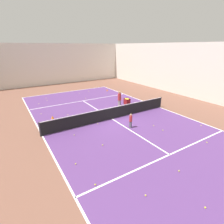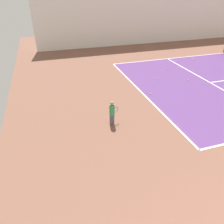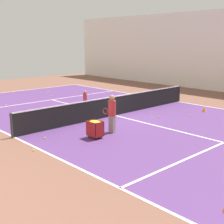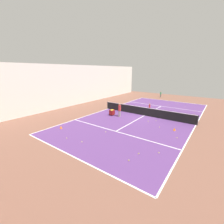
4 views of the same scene
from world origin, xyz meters
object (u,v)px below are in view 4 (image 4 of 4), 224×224
(child_midcourt, at_px, (150,107))
(training_cone_0, at_px, (61,127))
(ball_cart, at_px, (112,111))
(player_near_baseline, at_px, (161,94))
(coach_at_net, at_px, (120,109))
(training_cone_1, at_px, (174,129))
(tennis_net, at_px, (145,111))

(child_midcourt, distance_m, training_cone_0, 11.76)
(child_midcourt, bearing_deg, training_cone_0, -30.46)
(child_midcourt, bearing_deg, ball_cart, -42.41)
(player_near_baseline, distance_m, ball_cart, 16.34)
(player_near_baseline, xyz_separation_m, coach_at_net, (-0.55, 16.22, 0.24))
(coach_at_net, distance_m, training_cone_1, 6.59)
(coach_at_net, height_order, child_midcourt, coach_at_net)
(child_midcourt, relative_size, training_cone_0, 4.17)
(tennis_net, relative_size, player_near_baseline, 9.46)
(tennis_net, relative_size, training_cone_1, 45.79)
(coach_at_net, xyz_separation_m, ball_cart, (1.04, 0.11, -0.43))
(coach_at_net, height_order, ball_cart, coach_at_net)
(player_near_baseline, distance_m, coach_at_net, 16.23)
(player_near_baseline, xyz_separation_m, ball_cart, (0.48, 16.33, -0.19))
(coach_at_net, xyz_separation_m, training_cone_0, (2.42, 6.53, -0.81))
(coach_at_net, bearing_deg, training_cone_1, -100.97)
(player_near_baseline, height_order, coach_at_net, coach_at_net)
(child_midcourt, xyz_separation_m, training_cone_0, (4.39, 10.90, -0.51))
(ball_cart, bearing_deg, coach_at_net, -173.93)
(player_near_baseline, xyz_separation_m, training_cone_1, (-7.07, 16.79, -0.57))
(child_midcourt, distance_m, training_cone_1, 6.74)
(ball_cart, xyz_separation_m, training_cone_1, (-7.56, 0.47, -0.38))
(ball_cart, bearing_deg, player_near_baseline, -91.69)
(training_cone_1, bearing_deg, tennis_net, -32.97)
(player_near_baseline, distance_m, training_cone_1, 18.23)
(child_midcourt, distance_m, ball_cart, 5.39)
(coach_at_net, distance_m, child_midcourt, 4.80)
(ball_cart, bearing_deg, training_cone_0, 77.84)
(tennis_net, distance_m, player_near_baseline, 14.31)
(ball_cart, height_order, training_cone_1, ball_cart)
(training_cone_1, bearing_deg, coach_at_net, -5.06)
(tennis_net, bearing_deg, training_cone_1, 147.03)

